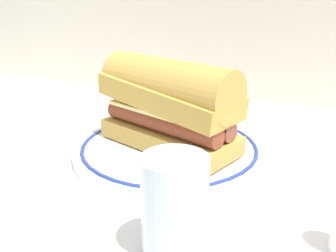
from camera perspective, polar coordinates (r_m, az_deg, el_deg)
name	(u,v)px	position (r m, az deg, el deg)	size (l,w,h in m)	color
ground_plane	(180,155)	(0.57, 1.77, -4.31)	(1.50, 1.50, 0.00)	white
plate	(168,150)	(0.57, 0.00, -3.52)	(0.28, 0.28, 0.01)	white
sausage_sandwich	(168,103)	(0.54, 0.00, 3.38)	(0.22, 0.15, 0.12)	gold
drinking_glass	(174,213)	(0.36, 0.94, -12.57)	(0.06, 0.06, 0.10)	silver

